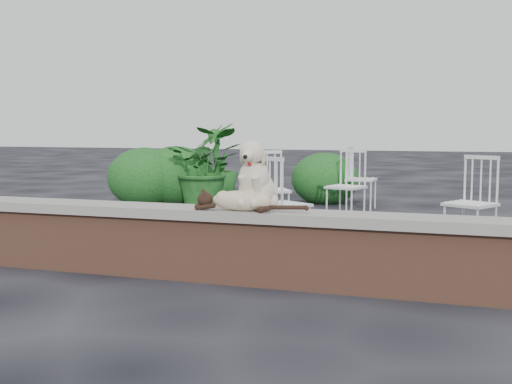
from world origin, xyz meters
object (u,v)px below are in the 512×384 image
(chair_e, at_px, (361,178))
(cat, at_px, (241,199))
(potted_plant_b, at_px, (216,164))
(chair_d, at_px, (470,202))
(dog, at_px, (257,174))
(chair_a, at_px, (271,189))
(chair_c, at_px, (284,203))
(potted_plant_a, at_px, (205,168))
(chair_b, at_px, (346,186))

(chair_e, bearing_deg, cat, -179.45)
(cat, relative_size, chair_e, 1.11)
(potted_plant_b, bearing_deg, chair_d, -35.05)
(dog, relative_size, chair_a, 0.59)
(chair_a, height_order, chair_c, same)
(dog, distance_m, potted_plant_b, 5.17)
(dog, height_order, chair_c, dog)
(potted_plant_a, height_order, potted_plant_b, potted_plant_b)
(chair_a, relative_size, chair_c, 1.00)
(chair_b, xyz_separation_m, chair_a, (-0.80, -0.75, 0.00))
(potted_plant_a, bearing_deg, chair_e, 15.38)
(chair_c, bearing_deg, potted_plant_b, -26.84)
(dog, xyz_separation_m, potted_plant_b, (-2.23, 4.67, -0.21))
(cat, bearing_deg, chair_d, 52.12)
(chair_a, bearing_deg, potted_plant_b, 96.75)
(chair_b, bearing_deg, chair_d, -25.62)
(chair_e, height_order, potted_plant_a, potted_plant_a)
(chair_e, bearing_deg, chair_b, -177.44)
(chair_b, relative_size, chair_e, 1.00)
(chair_b, xyz_separation_m, chair_d, (1.52, -1.45, 0.00))
(chair_a, height_order, chair_d, same)
(chair_a, relative_size, potted_plant_a, 0.76)
(dog, relative_size, chair_d, 0.59)
(chair_d, bearing_deg, chair_a, -166.33)
(chair_d, xyz_separation_m, chair_e, (-1.52, 2.73, 0.00))
(chair_e, bearing_deg, chair_a, 161.16)
(chair_c, relative_size, potted_plant_b, 0.72)
(cat, distance_m, chair_b, 3.57)
(chair_b, height_order, chair_e, same)
(dog, distance_m, chair_d, 2.58)
(cat, xyz_separation_m, potted_plant_a, (-2.08, 4.22, -0.05))
(potted_plant_a, bearing_deg, dog, -62.07)
(chair_a, distance_m, potted_plant_a, 2.03)
(chair_e, relative_size, potted_plant_b, 0.72)
(chair_d, relative_size, chair_e, 1.00)
(chair_e, xyz_separation_m, chair_c, (-0.26, -3.38, 0.00))
(dog, relative_size, chair_e, 0.59)
(chair_e, distance_m, potted_plant_b, 2.35)
(chair_b, bearing_deg, potted_plant_b, 169.67)
(dog, height_order, cat, dog)
(potted_plant_b, bearing_deg, cat, -65.95)
(cat, xyz_separation_m, potted_plant_b, (-2.15, 4.82, -0.02))
(chair_e, distance_m, potted_plant_a, 2.35)
(cat, bearing_deg, chair_b, 88.14)
(potted_plant_a, bearing_deg, chair_b, -16.19)
(chair_d, bearing_deg, chair_e, 149.60)
(chair_e, distance_m, chair_c, 3.39)
(cat, distance_m, chair_d, 2.72)
(chair_b, relative_size, potted_plant_a, 0.76)
(cat, bearing_deg, chair_a, 103.42)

